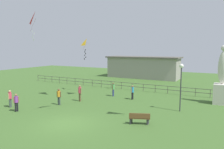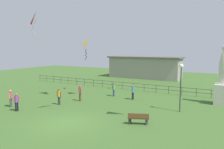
{
  "view_description": "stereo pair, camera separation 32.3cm",
  "coord_description": "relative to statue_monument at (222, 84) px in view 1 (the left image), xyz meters",
  "views": [
    {
      "loc": [
        10.13,
        -11.69,
        5.43
      ],
      "look_at": [
        0.3,
        6.41,
        2.93
      ],
      "focal_mm": 34.65,
      "sensor_mm": 36.0,
      "label": 1
    },
    {
      "loc": [
        10.42,
        -11.54,
        5.43
      ],
      "look_at": [
        0.3,
        6.41,
        2.93
      ],
      "focal_mm": 34.65,
      "sensor_mm": 36.0,
      "label": 2
    }
  ],
  "objects": [
    {
      "name": "person_1",
      "position": [
        -13.72,
        -7.88,
        -1.08
      ],
      "size": [
        0.48,
        0.3,
        1.6
      ],
      "color": "#3F4C47",
      "rests_on": "ground_plane"
    },
    {
      "name": "lamppost",
      "position": [
        -3.04,
        -4.5,
        1.03
      ],
      "size": [
        0.36,
        0.36,
        4.14
      ],
      "color": "#38383D",
      "rests_on": "ground_plane"
    },
    {
      "name": "ground_plane",
      "position": [
        -9.65,
        -11.62,
        -2.0
      ],
      "size": [
        80.0,
        80.0,
        0.0
      ],
      "primitive_type": "plane",
      "color": "#3D6028"
    },
    {
      "name": "person_2",
      "position": [
        -10.96,
        -1.97,
        -1.1
      ],
      "size": [
        0.29,
        0.46,
        1.56
      ],
      "color": "navy",
      "rests_on": "ground_plane"
    },
    {
      "name": "statue_monument",
      "position": [
        0.0,
        0.0,
        0.0
      ],
      "size": [
        1.44,
        1.44,
        5.75
      ],
      "color": "beige",
      "rests_on": "ground_plane"
    },
    {
      "name": "waterfront_railing",
      "position": [
        -9.91,
        2.38,
        -1.37
      ],
      "size": [
        36.04,
        0.06,
        0.95
      ],
      "color": "#4C4742",
      "rests_on": "ground_plane"
    },
    {
      "name": "park_bench",
      "position": [
        -4.94,
        -9.21,
        -1.54
      ],
      "size": [
        1.54,
        0.94,
        0.85
      ],
      "color": "brown",
      "rests_on": "ground_plane"
    },
    {
      "name": "person_3",
      "position": [
        -8.4,
        -2.39,
        -1.13
      ],
      "size": [
        0.28,
        0.45,
        1.52
      ],
      "color": "black",
      "rests_on": "ground_plane"
    },
    {
      "name": "person_5",
      "position": [
        -17.11,
        -10.67,
        -1.07
      ],
      "size": [
        0.3,
        0.46,
        1.61
      ],
      "color": "#3F4C47",
      "rests_on": "ground_plane"
    },
    {
      "name": "pavilion_building",
      "position": [
        -13.47,
        14.38,
        -0.01
      ],
      "size": [
        13.47,
        4.57,
        3.94
      ],
      "color": "gray",
      "rests_on": "ground_plane"
    },
    {
      "name": "person_0",
      "position": [
        -12.85,
        -5.71,
        -1.03
      ],
      "size": [
        0.49,
        0.31,
        1.69
      ],
      "color": "brown",
      "rests_on": "ground_plane"
    },
    {
      "name": "kite_6",
      "position": [
        -17.83,
        -6.6,
        6.52
      ],
      "size": [
        1.1,
        1.11,
        3.07
      ],
      "color": "red"
    },
    {
      "name": "kite_5",
      "position": [
        -15.06,
        -1.22,
        4.04
      ],
      "size": [
        1.16,
        1.01,
        2.55
      ],
      "color": "yellow"
    },
    {
      "name": "person_4",
      "position": [
        -15.44,
        -11.29,
        -1.1
      ],
      "size": [
        0.29,
        0.44,
        1.56
      ],
      "color": "black",
      "rests_on": "ground_plane"
    }
  ]
}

